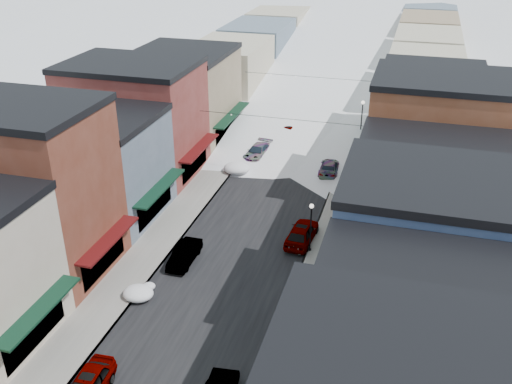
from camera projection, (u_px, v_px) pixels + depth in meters
The scene contains 27 objects.
road at pixel (318, 115), 72.88m from camera, with size 10.00×160.00×0.01m, color black.
sidewalk_left at pixel (268, 110), 74.47m from camera, with size 3.20×160.00×0.15m, color gray.
sidewalk_right at pixel (370, 119), 71.23m from camera, with size 3.20×160.00×0.15m, color gray.
curb_left at pixel (280, 111), 74.09m from camera, with size 0.10×160.00×0.15m, color slate.
curb_right at pixel (358, 118), 71.61m from camera, with size 0.10×160.00×0.15m, color slate.
bldg_l_brick_near at pixel (25, 189), 39.47m from camera, with size 12.30×8.20×12.50m.
bldg_l_grayblue at pixel (97, 166), 47.44m from camera, with size 11.30×9.20×9.00m.
bldg_l_brick_far at pixel (135, 119), 54.98m from camera, with size 13.30×9.20×11.00m.
bldg_l_tan at pixel (184, 95), 63.56m from camera, with size 11.30×11.20×10.00m.
bldg_r_green at pixel (418, 368), 26.25m from camera, with size 11.30×9.20×9.50m.
bldg_r_blue at pixel (424, 256), 33.76m from camera, with size 11.30×9.20×10.50m.
bldg_r_cream at pixel (432, 201), 41.72m from camera, with size 12.30×9.20×9.00m.
bldg_r_brick_far at pixel (441, 142), 48.77m from camera, with size 13.30×9.20×11.50m.
bldg_r_tan at pixel (429, 115), 58.06m from camera, with size 11.30×11.20×9.50m.
distant_blocks at pixel (345, 46), 90.87m from camera, with size 34.00×55.00×8.00m.
overhead_cables at pixel (299, 95), 59.36m from camera, with size 16.40×15.04×0.04m.
car_dark_hatch at pixel (184, 254), 42.36m from camera, with size 1.43×4.09×1.35m, color black.
car_silver_wagon at pixel (258, 151), 60.13m from camera, with size 1.91×4.70×1.36m, color gray.
car_gray_suv at pixel (302, 233), 44.87m from camera, with size 1.91×4.75×1.62m, color #93989C.
car_black_sedan at pixel (329, 167), 56.51m from camera, with size 1.87×4.60×1.34m, color black.
car_lane_silver at pixel (287, 133), 64.68m from camera, with size 2.00×4.98×1.70m, color gray.
car_lane_white at pixel (341, 93), 78.79m from camera, with size 2.60×5.63×1.57m, color silver.
trash_can at pixel (295, 296), 37.87m from camera, with size 0.55×0.55×0.94m.
streetlamp_near at pixel (311, 221), 42.73m from camera, with size 0.33×0.33×3.99m.
streetlamp_far at pixel (362, 116), 62.65m from camera, with size 0.40×0.40×4.81m.
snow_pile_mid at pixel (139, 293), 38.54m from camera, with size 2.12×2.51×0.90m.
snow_pile_far at pixel (237, 168), 56.65m from camera, with size 2.60×2.80×1.10m.
Camera 1 is at (11.43, -9.12, 23.78)m, focal length 40.00 mm.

